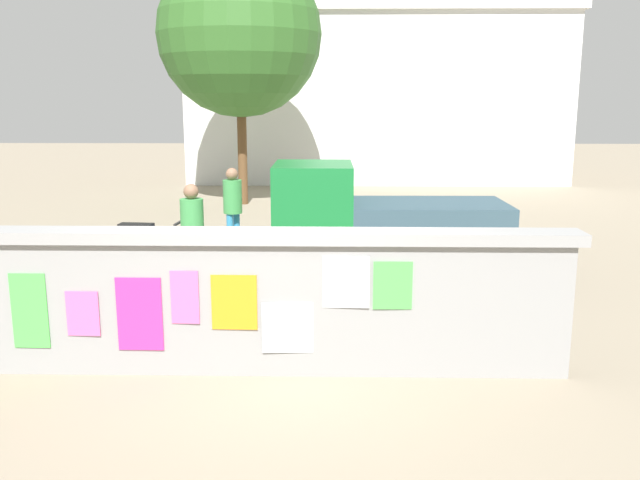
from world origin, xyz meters
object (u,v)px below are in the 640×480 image
tree_roadside (240,34)px  bicycle_near (192,300)px  motorcycle (146,244)px  person_walking (192,227)px  person_bystander (233,203)px  auto_rickshaw_truck (377,224)px

tree_roadside → bicycle_near: bearing=-86.0°
motorcycle → bicycle_near: size_ratio=1.11×
bicycle_near → person_walking: 1.75m
motorcycle → tree_roadside: bearing=85.3°
person_walking → person_bystander: same height
person_walking → person_bystander: (0.24, 2.36, 0.00)m
auto_rickshaw_truck → motorcycle: size_ratio=1.90×
auto_rickshaw_truck → person_walking: (-2.74, -0.73, 0.09)m
auto_rickshaw_truck → person_bystander: auto_rickshaw_truck is taller
motorcycle → bicycle_near: bearing=-64.6°
motorcycle → person_walking: 1.67m
auto_rickshaw_truck → person_walking: auto_rickshaw_truck is taller
motorcycle → person_bystander: person_bystander is taller
auto_rickshaw_truck → tree_roadside: bearing=111.7°
person_walking → bicycle_near: bearing=-79.4°
bicycle_near → tree_roadside: (-0.73, 10.32, 4.13)m
bicycle_near → person_walking: (-0.30, 1.61, 0.62)m
bicycle_near → tree_roadside: tree_roadside is taller
auto_rickshaw_truck → person_walking: bearing=-165.2°
person_walking → tree_roadside: (-0.42, 8.70, 3.51)m
person_bystander → person_walking: bearing=-95.9°
auto_rickshaw_truck → tree_roadside: (-3.17, 7.98, 3.59)m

